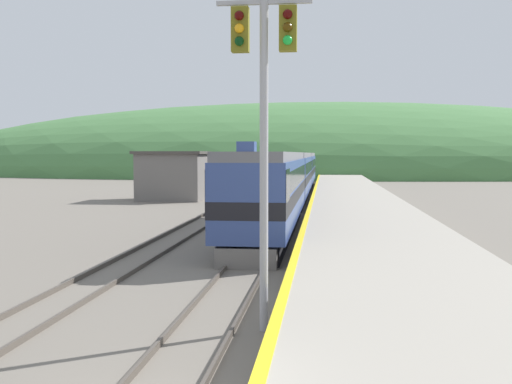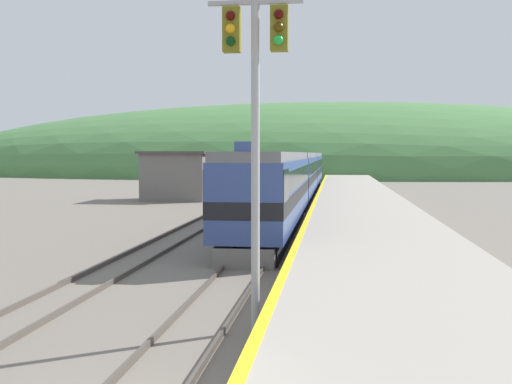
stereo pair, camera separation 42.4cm
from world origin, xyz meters
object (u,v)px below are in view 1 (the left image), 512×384
object	(u,v)px
carriage_third	(302,169)
signal_mast_main	(264,92)
express_train_lead_car	(270,190)
carriage_second	(292,175)

from	to	relation	value
carriage_third	signal_mast_main	distance (m)	58.82
express_train_lead_car	carriage_third	world-z (taller)	express_train_lead_car
express_train_lead_car	carriage_third	size ratio (longest dim) A/B	0.97
signal_mast_main	carriage_third	bearing A→B (deg)	91.38
carriage_second	carriage_third	world-z (taller)	same
carriage_third	signal_mast_main	xyz separation A→B (m)	(1.42, -58.72, 3.30)
carriage_second	signal_mast_main	bearing A→B (deg)	-87.85
express_train_lead_car	carriage_second	size ratio (longest dim) A/B	0.97
carriage_second	signal_mast_main	xyz separation A→B (m)	(1.42, -37.74, 3.30)
express_train_lead_car	signal_mast_main	size ratio (longest dim) A/B	2.30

